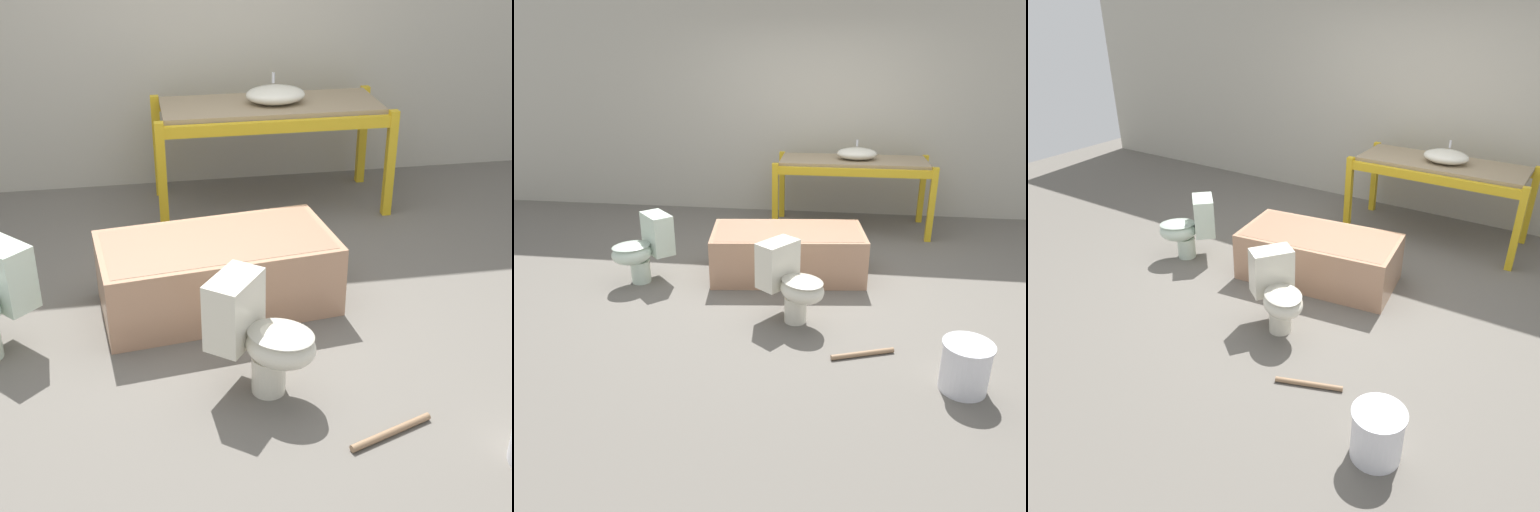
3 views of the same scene
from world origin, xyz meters
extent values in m
plane|color=#666059|center=(0.00, 0.00, 0.00)|extent=(12.00, 12.00, 0.00)
cube|color=#B2AD9E|center=(0.00, 2.16, 1.60)|extent=(10.80, 0.08, 3.20)
cube|color=gold|center=(-0.39, 1.10, 0.44)|extent=(0.07, 0.07, 0.87)
cube|color=gold|center=(1.42, 1.10, 0.44)|extent=(0.07, 0.07, 0.87)
cube|color=gold|center=(-0.39, 1.84, 0.44)|extent=(0.07, 0.07, 0.87)
cube|color=gold|center=(1.42, 1.84, 0.44)|extent=(0.07, 0.07, 0.87)
cube|color=gold|center=(0.52, 1.10, 0.79)|extent=(1.81, 0.06, 0.09)
cube|color=gold|center=(0.52, 1.84, 0.79)|extent=(1.81, 0.06, 0.09)
cube|color=#998466|center=(0.52, 1.47, 0.86)|extent=(1.74, 0.67, 0.04)
ellipsoid|color=silver|center=(0.55, 1.45, 0.94)|extent=(0.47, 0.35, 0.14)
cylinder|color=silver|center=(0.55, 1.55, 1.06)|extent=(0.02, 0.02, 0.08)
cube|color=tan|center=(-0.12, -0.08, 0.23)|extent=(1.54, 0.91, 0.47)
cube|color=#977056|center=(-0.12, -0.08, 0.37)|extent=(1.46, 0.82, 0.19)
cylinder|color=silver|center=(0.04, -1.00, 0.11)|extent=(0.18, 0.18, 0.22)
ellipsoid|color=silver|center=(0.10, -1.04, 0.31)|extent=(0.49, 0.47, 0.21)
ellipsoid|color=#B3AF9F|center=(0.10, -1.04, 0.38)|extent=(0.47, 0.45, 0.03)
cube|color=silver|center=(-0.12, -0.88, 0.45)|extent=(0.36, 0.39, 0.39)
cylinder|color=silver|center=(-1.50, -0.43, 0.11)|extent=(0.18, 0.18, 0.22)
ellipsoid|color=silver|center=(-1.55, -0.48, 0.31)|extent=(0.49, 0.49, 0.21)
ellipsoid|color=#A3B3A3|center=(-1.55, -0.48, 0.38)|extent=(0.46, 0.46, 0.03)
cube|color=silver|center=(-1.35, -0.29, 0.45)|extent=(0.38, 0.38, 0.39)
cylinder|color=silver|center=(1.21, -1.76, 0.17)|extent=(0.31, 0.31, 0.34)
cylinder|color=silver|center=(1.21, -1.76, 0.33)|extent=(0.33, 0.33, 0.02)
cylinder|color=#8C6B4C|center=(0.58, -1.46, 0.02)|extent=(0.47, 0.20, 0.04)
camera|label=1|loc=(-0.54, -4.02, 2.43)|focal=50.00mm
camera|label=2|loc=(0.32, -4.62, 2.05)|focal=35.00mm
camera|label=3|loc=(1.88, -3.83, 2.46)|focal=35.00mm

